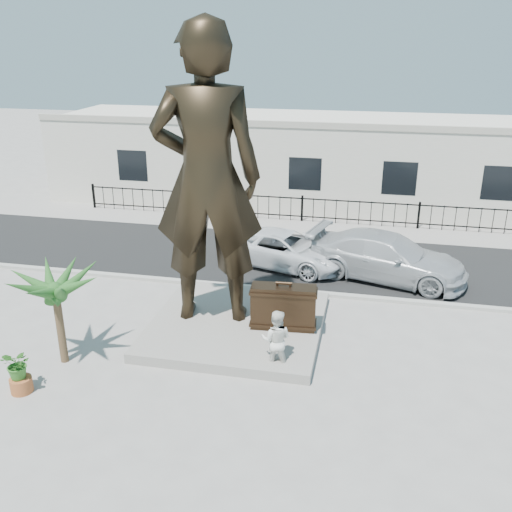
{
  "coord_description": "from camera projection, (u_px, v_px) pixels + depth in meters",
  "views": [
    {
      "loc": [
        3.35,
        -13.75,
        8.61
      ],
      "look_at": [
        0.0,
        2.0,
        2.3
      ],
      "focal_mm": 40.0,
      "sensor_mm": 36.0,
      "label": 1
    }
  ],
  "objects": [
    {
      "name": "curb",
      "position": [
        270.0,
        289.0,
        20.39
      ],
      "size": [
        40.0,
        0.25,
        0.12
      ],
      "primitive_type": "cube",
      "color": "#A5A399",
      "rests_on": "ground"
    },
    {
      "name": "fence",
      "position": [
        302.0,
        209.0,
        27.75
      ],
      "size": [
        22.0,
        0.1,
        1.2
      ],
      "primitive_type": "cube",
      "color": "black",
      "rests_on": "ground"
    },
    {
      "name": "far_sidewalk",
      "position": [
        299.0,
        226.0,
        27.24
      ],
      "size": [
        40.0,
        2.5,
        0.02
      ],
      "primitive_type": "cube",
      "color": "#9E9991",
      "rests_on": "ground"
    },
    {
      "name": "car_silver",
      "position": [
        387.0,
        257.0,
        21.16
      ],
      "size": [
        6.26,
        3.8,
        1.7
      ],
      "primitive_type": "imported",
      "rotation": [
        0.0,
        0.0,
        1.31
      ],
      "color": "#B4B6B9",
      "rests_on": "street"
    },
    {
      "name": "tourist",
      "position": [
        276.0,
        340.0,
        15.4
      ],
      "size": [
        0.86,
        0.67,
        1.74
      ],
      "primitive_type": "imported",
      "rotation": [
        0.0,
        0.0,
        3.16
      ],
      "color": "silver",
      "rests_on": "ground"
    },
    {
      "name": "palm_tree",
      "position": [
        65.0,
        361.0,
        16.05
      ],
      "size": [
        1.8,
        1.8,
        3.2
      ],
      "primitive_type": null,
      "color": "#22501D",
      "rests_on": "ground"
    },
    {
      "name": "suitcase",
      "position": [
        283.0,
        307.0,
        17.02
      ],
      "size": [
        1.96,
        0.76,
        1.35
      ],
      "primitive_type": "cube",
      "rotation": [
        0.0,
        0.0,
        0.08
      ],
      "color": "black",
      "rests_on": "plinth"
    },
    {
      "name": "statue",
      "position": [
        207.0,
        178.0,
        16.46
      ],
      "size": [
        3.54,
        2.66,
        8.8
      ],
      "primitive_type": "imported",
      "rotation": [
        0.0,
        0.0,
        3.33
      ],
      "color": "black",
      "rests_on": "plinth"
    },
    {
      "name": "building",
      "position": [
        313.0,
        159.0,
        30.99
      ],
      "size": [
        28.0,
        7.0,
        4.4
      ],
      "primitive_type": "cube",
      "color": "silver",
      "rests_on": "ground"
    },
    {
      "name": "car_white",
      "position": [
        285.0,
        249.0,
        22.35
      ],
      "size": [
        5.41,
        3.55,
        1.38
      ],
      "primitive_type": "imported",
      "rotation": [
        0.0,
        0.0,
        1.3
      ],
      "color": "white",
      "rests_on": "street"
    },
    {
      "name": "planter",
      "position": [
        21.0,
        385.0,
        14.61
      ],
      "size": [
        0.56,
        0.56,
        0.4
      ],
      "primitive_type": "cylinder",
      "color": "#9D5229",
      "rests_on": "ground"
    },
    {
      "name": "street",
      "position": [
        286.0,
        256.0,
        23.59
      ],
      "size": [
        40.0,
        7.0,
        0.01
      ],
      "primitive_type": "cube",
      "color": "black",
      "rests_on": "ground"
    },
    {
      "name": "worker",
      "position": [
        218.0,
        206.0,
        27.73
      ],
      "size": [
        1.13,
        0.96,
        1.51
      ],
      "primitive_type": "imported",
      "rotation": [
        0.0,
        0.0,
        0.5
      ],
      "color": "#F2420C",
      "rests_on": "far_sidewalk"
    },
    {
      "name": "plinth",
      "position": [
        237.0,
        325.0,
        17.72
      ],
      "size": [
        5.2,
        5.2,
        0.3
      ],
      "primitive_type": "cube",
      "color": "gray",
      "rests_on": "ground"
    },
    {
      "name": "shrub",
      "position": [
        18.0,
        364.0,
        14.38
      ],
      "size": [
        0.89,
        0.82,
        0.81
      ],
      "primitive_type": "imported",
      "rotation": [
        0.0,
        0.0,
        -0.29
      ],
      "color": "#316D23",
      "rests_on": "planter"
    },
    {
      "name": "ground",
      "position": [
        242.0,
        356.0,
        16.31
      ],
      "size": [
        100.0,
        100.0,
        0.0
      ],
      "primitive_type": "plane",
      "color": "#9E9991",
      "rests_on": "ground"
    }
  ]
}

